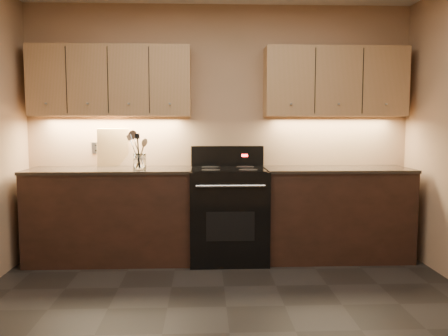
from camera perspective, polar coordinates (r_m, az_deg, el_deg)
The scene contains 14 objects.
floor at distance 3.33m, azimuth 0.66°, elevation -19.21°, with size 4.00×4.00×0.00m, color black.
wall_back at distance 5.02m, azimuth -0.53°, elevation 4.52°, with size 4.00×0.04×2.60m, color tan.
counter_left at distance 4.90m, azimuth -13.44°, elevation -5.49°, with size 1.62×0.62×0.93m.
counter_right at distance 4.99m, azimuth 13.32°, elevation -5.28°, with size 1.46×0.62×0.93m.
stove at distance 4.79m, azimuth 0.56°, elevation -5.42°, with size 0.76×0.68×1.14m.
upper_cab_left at distance 4.97m, azimuth -13.46°, elevation 10.12°, with size 1.60×0.30×0.70m, color #AD7D56.
upper_cab_right at distance 5.06m, azimuth 13.20°, elevation 10.04°, with size 1.44×0.30×0.70m, color #AD7D56.
outlet_plate at distance 5.15m, azimuth -15.17°, elevation 2.34°, with size 0.09×0.01×0.12m, color #B2B5BA.
utensil_crock at distance 4.71m, azimuth -10.10°, elevation 0.71°, with size 0.16×0.16×0.16m.
cutting_board at distance 5.06m, azimuth -13.24°, elevation 2.42°, with size 0.32×0.02×0.41m, color #DDB777.
wooden_spoon at distance 4.71m, azimuth -10.45°, elevation 1.79°, with size 0.06×0.06×0.29m, color #DDB777, non-canonical shape.
black_turner at distance 4.68m, azimuth -10.15°, elevation 2.14°, with size 0.08×0.08×0.35m, color black, non-canonical shape.
steel_spatula at distance 4.70m, azimuth -9.95°, elevation 2.21°, with size 0.08×0.08×0.36m, color silver, non-canonical shape.
steel_skimmer at distance 4.68m, azimuth -9.69°, elevation 2.25°, with size 0.09×0.09×0.36m, color silver, non-canonical shape.
Camera 1 is at (-0.16, -3.02, 1.40)m, focal length 38.00 mm.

